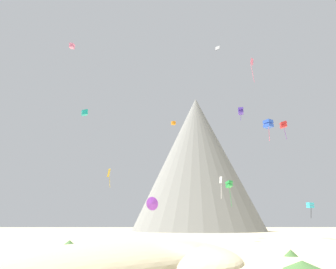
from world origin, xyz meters
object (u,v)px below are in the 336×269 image
(bush_low_patch, at_px, (161,257))
(kite_white_low, at_px, (221,182))
(kite_indigo_high, at_px, (241,111))
(kite_black_high, at_px, (218,48))
(kite_cyan_low, at_px, (310,205))
(kite_gold_low, at_px, (109,175))
(kite_violet_low, at_px, (152,204))
(bush_far_right, at_px, (291,253))
(kite_blue_mid, at_px, (268,124))
(rock_massif, at_px, (196,171))
(kite_teal_mid, at_px, (85,113))
(bush_scatter_east, at_px, (302,265))
(bush_ridge_crest, at_px, (105,252))
(kite_green_low, at_px, (229,184))
(kite_pink_high, at_px, (72,46))
(bush_mid_center, at_px, (69,242))
(kite_red_mid, at_px, (283,125))
(kite_rainbow_high, at_px, (252,64))
(bush_near_right, at_px, (127,258))
(kite_orange_high, at_px, (173,123))

(bush_low_patch, distance_m, kite_white_low, 32.70)
(kite_indigo_high, bearing_deg, kite_black_high, 58.92)
(kite_cyan_low, relative_size, kite_gold_low, 0.83)
(kite_violet_low, bearing_deg, bush_far_right, -40.18)
(bush_low_patch, distance_m, kite_black_high, 54.84)
(kite_blue_mid, height_order, kite_indigo_high, kite_indigo_high)
(rock_massif, height_order, kite_cyan_low, rock_massif)
(kite_indigo_high, relative_size, kite_teal_mid, 2.26)
(kite_white_low, height_order, kite_cyan_low, kite_white_low)
(bush_scatter_east, relative_size, bush_far_right, 2.01)
(bush_ridge_crest, distance_m, bush_scatter_east, 17.20)
(bush_scatter_east, height_order, kite_gold_low, kite_gold_low)
(kite_white_low, xyz_separation_m, kite_cyan_low, (17.92, 7.01, -3.52))
(bush_far_right, bearing_deg, kite_gold_low, 124.93)
(bush_scatter_east, height_order, kite_teal_mid, kite_teal_mid)
(bush_scatter_east, distance_m, kite_green_low, 46.76)
(kite_white_low, height_order, kite_violet_low, kite_white_low)
(bush_scatter_east, xyz_separation_m, kite_pink_high, (-26.58, 34.60, 35.43))
(bush_mid_center, bearing_deg, kite_red_mid, 30.78)
(kite_white_low, height_order, kite_red_mid, kite_red_mid)
(kite_rainbow_high, xyz_separation_m, kite_teal_mid, (-29.01, -0.87, -9.53))
(bush_near_right, distance_m, kite_cyan_low, 48.46)
(bush_mid_center, xyz_separation_m, kite_black_high, (24.22, 16.25, 38.71))
(bush_ridge_crest, height_order, kite_blue_mid, kite_blue_mid)
(kite_blue_mid, bearing_deg, kite_rainbow_high, -125.45)
(bush_scatter_east, bearing_deg, bush_far_right, 73.97)
(bush_near_right, relative_size, rock_massif, 0.02)
(bush_ridge_crest, bearing_deg, kite_violet_low, 84.24)
(bush_ridge_crest, bearing_deg, kite_black_high, 61.63)
(bush_ridge_crest, bearing_deg, kite_red_mid, 50.10)
(kite_white_low, xyz_separation_m, kite_red_mid, (17.24, 14.78, 14.57))
(kite_white_low, relative_size, kite_teal_mid, 2.93)
(bush_scatter_east, height_order, kite_violet_low, kite_violet_low)
(kite_violet_low, distance_m, kite_green_low, 16.68)
(bush_mid_center, bearing_deg, kite_teal_mid, 95.33)
(bush_ridge_crest, relative_size, kite_green_low, 0.35)
(kite_black_high, relative_size, kite_cyan_low, 0.33)
(bush_mid_center, bearing_deg, bush_scatter_east, -48.58)
(kite_gold_low, distance_m, kite_teal_mid, 13.21)
(kite_blue_mid, bearing_deg, kite_orange_high, -103.16)
(bush_mid_center, height_order, kite_blue_mid, kite_blue_mid)
(bush_scatter_east, distance_m, bush_low_patch, 9.86)
(bush_low_patch, bearing_deg, kite_cyan_low, 52.84)
(kite_blue_mid, xyz_separation_m, kite_teal_mid, (-28.92, 5.51, 3.51))
(bush_ridge_crest, distance_m, kite_indigo_high, 51.08)
(bush_ridge_crest, xyz_separation_m, kite_indigo_high, (22.60, 37.31, 26.59))
(bush_ridge_crest, bearing_deg, bush_mid_center, 115.81)
(kite_rainbow_high, height_order, kite_green_low, kite_rainbow_high)
(kite_orange_high, relative_size, kite_green_low, 0.22)
(kite_white_low, relative_size, kite_blue_mid, 1.16)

